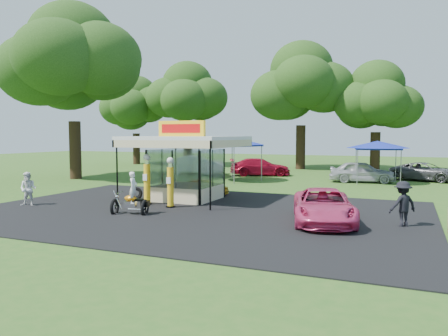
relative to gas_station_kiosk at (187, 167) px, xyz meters
The scene contains 22 objects.
ground 5.67m from the gas_station_kiosk, 68.18° to the right, with size 120.00×120.00×0.00m, color #2B591B.
asphalt_apron 4.01m from the gas_station_kiosk, 56.26° to the right, with size 20.00×14.00×0.04m, color black.
gas_station_kiosk is the anchor object (origin of this frame).
gas_pump_left 2.49m from the gas_station_kiosk, 115.46° to the right, with size 0.47×0.47×2.52m.
gas_pump_right 2.64m from the gas_station_kiosk, 79.35° to the right, with size 0.45×0.45×2.41m.
motorcycle 4.85m from the gas_station_kiosk, 91.85° to the right, with size 1.71×1.10×1.95m.
spare_tires 3.07m from the gas_station_kiosk, 158.39° to the right, with size 0.89×0.70×0.71m.
kiosk_car 2.56m from the gas_station_kiosk, 90.00° to the left, with size 1.13×2.82×0.96m, color yellow.
pink_sedan 8.52m from the gas_station_kiosk, 23.13° to the right, with size 2.24×4.85×1.35m, color #D53970.
spectator_west 7.83m from the gas_station_kiosk, 142.70° to the right, with size 0.81×0.63×1.66m, color white.
spectator_east_a 11.05m from the gas_station_kiosk, 15.22° to the right, with size 1.12×0.64×1.73m, color black.
bg_car_a 15.42m from the gas_station_kiosk, 114.76° to the left, with size 1.73×4.96×1.63m, color white.
bg_car_b 14.89m from the gas_station_kiosk, 93.12° to the left, with size 2.07×5.09×1.48m, color #A40C23.
bg_car_c 14.87m from the gas_station_kiosk, 58.89° to the left, with size 1.85×4.58×1.56m, color #B2B1B6.
bg_car_d 19.76m from the gas_station_kiosk, 52.53° to the left, with size 2.29×4.97×1.38m, color #505052.
tent_west 10.28m from the gas_station_kiosk, 97.88° to the left, with size 4.68×4.68×3.27m.
tent_east 15.33m from the gas_station_kiosk, 55.19° to the left, with size 4.34×4.34×3.03m.
oak_far_a 30.50m from the gas_station_kiosk, 129.22° to the left, with size 8.62×8.62×10.21m.
oak_far_b 27.13m from the gas_station_kiosk, 117.53° to the left, with size 9.57×9.57×11.41m.
oak_far_c 24.29m from the gas_station_kiosk, 88.41° to the left, with size 10.65×10.65×12.55m.
oak_far_d 26.05m from the gas_station_kiosk, 72.32° to the left, with size 8.72×8.72×10.38m.
oak_near 16.41m from the gas_station_kiosk, 153.44° to the left, with size 11.61×11.61×13.37m.
Camera 1 is at (8.77, -15.35, 3.44)m, focal length 35.00 mm.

